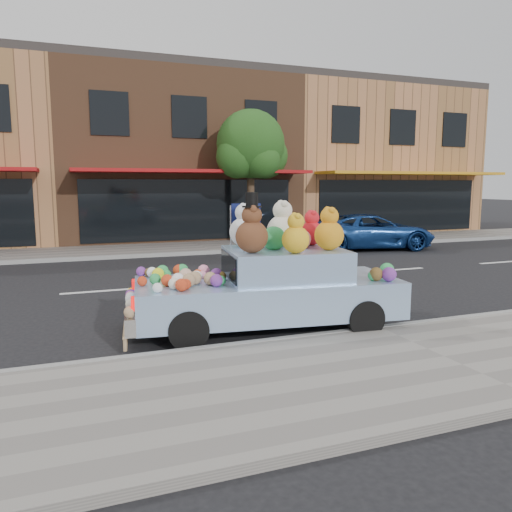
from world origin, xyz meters
name	(u,v)px	position (x,y,z in m)	size (l,w,h in m)	color
ground	(265,279)	(0.00, 0.00, 0.00)	(120.00, 120.00, 0.00)	black
near_sidewalk	(444,360)	(0.00, -6.50, 0.06)	(60.00, 3.00, 0.12)	gray
far_sidewalk	(201,247)	(0.00, 6.50, 0.06)	(60.00, 3.00, 0.12)	gray
near_kerb	(379,330)	(0.00, -5.00, 0.07)	(60.00, 0.12, 0.13)	gray
far_kerb	(212,252)	(0.00, 5.00, 0.07)	(60.00, 0.12, 0.13)	gray
storefront_mid	(170,158)	(0.00, 11.97, 3.64)	(10.00, 9.80, 7.30)	brown
storefront_right	(355,161)	(10.00, 11.97, 3.64)	(10.00, 9.80, 7.30)	#AD7248
street_tree	(251,150)	(2.03, 6.55, 3.69)	(3.00, 2.70, 5.22)	#38281C
car_blue	(370,232)	(5.94, 4.23, 0.66)	(2.18, 4.72, 1.31)	navy
art_car	(269,282)	(-1.57, -4.10, 0.80)	(4.67, 2.30, 2.29)	black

